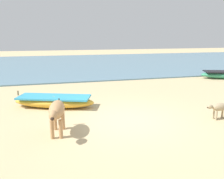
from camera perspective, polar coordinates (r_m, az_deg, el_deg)
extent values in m
plane|color=tan|center=(8.17, 4.02, -7.66)|extent=(80.00, 80.00, 0.00)
cube|color=slate|center=(24.51, -8.61, 6.45)|extent=(60.00, 20.00, 0.08)
ellipsoid|color=gold|center=(9.81, -14.20, -2.97)|extent=(3.48, 2.05, 0.47)
cube|color=#3399BF|center=(9.75, -14.27, -1.83)|extent=(3.10, 1.90, 0.07)
cube|color=olive|center=(9.86, -15.62, -2.19)|extent=(0.39, 0.82, 0.04)
cylinder|color=olive|center=(10.34, -22.39, -0.81)|extent=(0.06, 0.06, 0.20)
ellipsoid|color=tan|center=(7.03, -13.57, -4.88)|extent=(0.61, 1.18, 0.49)
ellipsoid|color=tan|center=(6.30, -14.46, -6.29)|extent=(0.28, 0.40, 0.27)
sphere|color=#2D2119|center=(6.16, -14.65, -7.07)|extent=(0.12, 0.12, 0.10)
cylinder|color=tan|center=(6.88, -12.66, -9.61)|extent=(0.11, 0.11, 0.56)
cylinder|color=tan|center=(6.91, -14.71, -9.61)|extent=(0.11, 0.11, 0.56)
cylinder|color=tan|center=(7.48, -12.11, -7.66)|extent=(0.11, 0.11, 0.56)
cylinder|color=tan|center=(7.51, -14.00, -7.67)|extent=(0.11, 0.11, 0.56)
cylinder|color=#2D2119|center=(7.60, -13.00, -3.85)|extent=(0.04, 0.04, 0.46)
ellipsoid|color=tan|center=(9.00, 25.37, -3.94)|extent=(0.67, 0.29, 0.29)
ellipsoid|color=tan|center=(8.70, 23.28, -3.97)|extent=(0.22, 0.14, 0.16)
sphere|color=#2D2119|center=(8.65, 22.78, -4.15)|extent=(0.06, 0.06, 0.06)
cylinder|color=tan|center=(8.91, 24.58, -5.97)|extent=(0.07, 0.07, 0.33)
cylinder|color=tan|center=(9.01, 23.99, -5.70)|extent=(0.07, 0.07, 0.33)
cylinder|color=tan|center=(9.26, 25.78, -5.38)|extent=(0.07, 0.07, 0.33)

